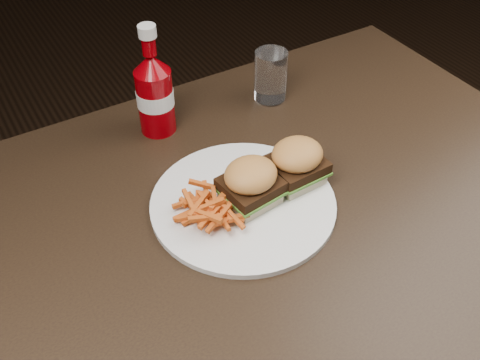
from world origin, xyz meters
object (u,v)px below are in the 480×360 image
plate (243,203)px  tumbler (271,75)px  dining_table (253,217)px  ketchup_bottle (156,103)px

plate → tumbler: bearing=49.2°
plate → tumbler: (0.21, 0.24, 0.05)m
dining_table → plate: (-0.01, 0.01, 0.03)m
dining_table → tumbler: bearing=52.2°
plate → tumbler: size_ratio=2.99×
dining_table → ketchup_bottle: size_ratio=8.71×
ketchup_bottle → dining_table: bearing=-81.3°
dining_table → plate: 0.03m
dining_table → plate: bearing=125.3°
plate → ketchup_bottle: (-0.03, 0.27, 0.06)m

